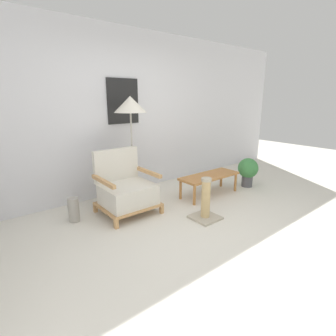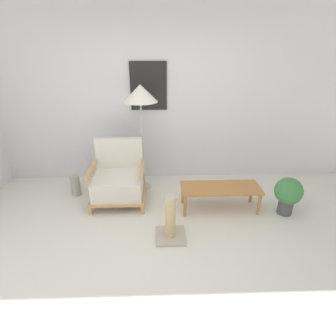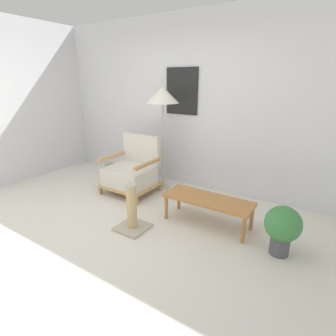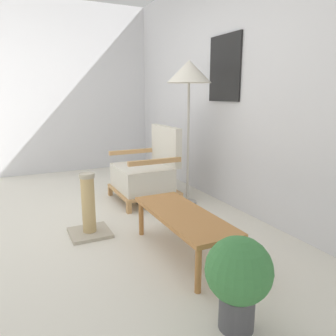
# 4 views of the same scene
# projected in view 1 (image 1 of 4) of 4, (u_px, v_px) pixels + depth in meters

# --- Properties ---
(ground_plane) EXTENTS (14.00, 14.00, 0.00)m
(ground_plane) POSITION_uv_depth(u_px,v_px,m) (221.00, 235.00, 3.16)
(ground_plane) COLOR silver
(wall_back) EXTENTS (8.00, 0.09, 2.70)m
(wall_back) POSITION_uv_depth(u_px,v_px,m) (127.00, 113.00, 4.41)
(wall_back) COLOR silver
(wall_back) RESTS_ON ground_plane
(armchair) EXTENTS (0.77, 0.68, 0.89)m
(armchair) POSITION_uv_depth(u_px,v_px,m) (126.00, 190.00, 3.73)
(armchair) COLOR tan
(armchair) RESTS_ON ground_plane
(floor_lamp) EXTENTS (0.49, 0.49, 1.63)m
(floor_lamp) POSITION_uv_depth(u_px,v_px,m) (130.00, 107.00, 3.93)
(floor_lamp) COLOR #B7B2A8
(floor_lamp) RESTS_ON ground_plane
(coffee_table) EXTENTS (1.09, 0.40, 0.35)m
(coffee_table) POSITION_uv_depth(u_px,v_px,m) (209.00, 177.00, 4.40)
(coffee_table) COLOR #B2753D
(coffee_table) RESTS_ON ground_plane
(vase) EXTENTS (0.15, 0.15, 0.32)m
(vase) POSITION_uv_depth(u_px,v_px,m) (74.00, 210.00, 3.49)
(vase) COLOR #9E998E
(vase) RESTS_ON ground_plane
(potted_plant) EXTENTS (0.37, 0.37, 0.54)m
(potted_plant) POSITION_uv_depth(u_px,v_px,m) (248.00, 170.00, 4.83)
(potted_plant) COLOR #4C4C51
(potted_plant) RESTS_ON ground_plane
(scratching_post) EXTENTS (0.36, 0.36, 0.58)m
(scratching_post) POSITION_uv_depth(u_px,v_px,m) (205.00, 204.00, 3.55)
(scratching_post) COLOR #B2A893
(scratching_post) RESTS_ON ground_plane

